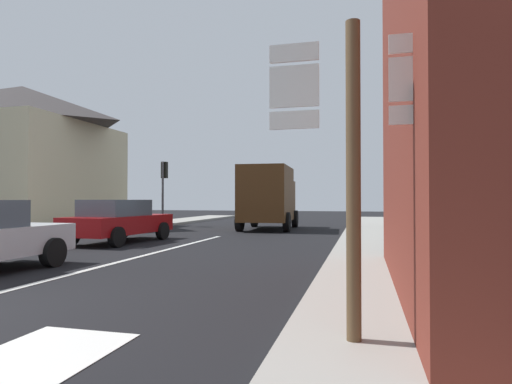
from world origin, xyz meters
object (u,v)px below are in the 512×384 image
object	(u,v)px
sedan_far	(119,220)
delivery_truck	(268,196)
traffic_light_far_left	(164,179)
route_sign_post	(353,155)
traffic_light_far_right	(353,182)

from	to	relation	value
sedan_far	delivery_truck	distance (m)	8.32
delivery_truck	traffic_light_far_left	world-z (taller)	traffic_light_far_left
delivery_truck	route_sign_post	bearing A→B (deg)	-74.73
route_sign_post	traffic_light_far_left	size ratio (longest dim) A/B	0.90
sedan_far	delivery_truck	xyz separation A→B (m)	(3.63, 7.44, 0.89)
delivery_truck	traffic_light_far_right	distance (m)	4.28
sedan_far	traffic_light_far_left	xyz separation A→B (m)	(-2.51, 8.48, 1.88)
delivery_truck	traffic_light_far_right	bearing A→B (deg)	17.11
delivery_truck	sedan_far	bearing A→B (deg)	-116.00
delivery_truck	traffic_light_far_left	bearing A→B (deg)	170.39
sedan_far	route_sign_post	size ratio (longest dim) A/B	1.35
route_sign_post	traffic_light_far_right	xyz separation A→B (m)	(-0.42, 17.54, 0.46)
traffic_light_far_left	route_sign_post	bearing A→B (deg)	-58.59
sedan_far	route_sign_post	bearing A→B (deg)	-47.65
sedan_far	traffic_light_far_right	distance (m)	11.68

